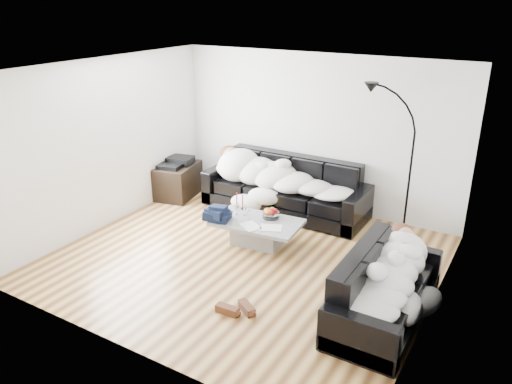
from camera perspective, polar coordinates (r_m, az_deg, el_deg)
The scene contains 24 objects.
ground at distance 7.05m, azimuth -1.26°, elevation -7.60°, with size 5.00×5.00×0.00m, color brown.
wall_back at distance 8.42m, azimuth 6.84°, elevation 6.75°, with size 5.00×0.02×2.60m, color silver.
wall_left at distance 8.07m, azimuth -16.66°, elevation 5.32°, with size 0.02×4.50×2.60m, color silver.
wall_right at distance 5.68m, azimuth 20.57°, elevation -1.95°, with size 0.02×4.50×2.60m, color silver.
ceiling at distance 6.21m, azimuth -1.46°, elevation 13.84°, with size 5.00×5.00×0.00m, color white.
sofa_back at distance 8.37m, azimuth 3.30°, elevation 0.68°, with size 2.78×0.96×0.91m, color black.
sofa_right at distance 5.89m, azimuth 14.66°, elevation -10.36°, with size 1.93×0.83×0.78m, color black.
sleeper_back at distance 8.25m, azimuth 3.17°, elevation 1.87°, with size 2.36×0.81×0.47m, color white, non-canonical shape.
sleeper_right at distance 5.77m, azimuth 14.87°, elevation -8.41°, with size 1.66×0.70×0.40m, color white, non-canonical shape.
teal_cushion at distance 6.25m, azimuth 16.02°, elevation -5.07°, with size 0.36×0.30×0.20m, color #0B4D51.
coffee_table at distance 7.36m, azimuth 0.11°, elevation -4.63°, with size 1.27×0.74×0.37m, color #939699.
fruit_bowl at distance 7.35m, azimuth 1.73°, elevation -2.41°, with size 0.25×0.25×0.15m, color white.
wine_glass_a at distance 7.44m, azimuth -1.29°, elevation -2.07°, with size 0.07×0.07×0.16m, color white.
wine_glass_b at distance 7.45m, azimuth -2.19°, elevation -1.95°, with size 0.08×0.08×0.18m, color white.
wine_glass_c at distance 7.27m, azimuth -0.78°, elevation -2.59°, with size 0.07×0.07×0.17m, color white.
candle_left at distance 7.63m, azimuth -2.20°, elevation -1.02°, with size 0.05×0.05×0.27m, color maroon.
candle_right at distance 7.62m, azimuth -1.55°, elevation -1.15°, with size 0.04×0.04×0.24m, color maroon.
newspaper_a at distance 7.06m, azimuth 1.71°, elevation -4.08°, with size 0.31×0.24×0.01m, color silver.
newspaper_b at distance 7.11m, azimuth -0.63°, elevation -3.89°, with size 0.31×0.22×0.01m, color silver.
navy_jacket at distance 7.27m, azimuth -4.34°, elevation -1.87°, with size 0.40×0.33×0.20m, color black, non-canonical shape.
shoes at distance 5.94m, azimuth -2.25°, elevation -13.16°, with size 0.48×0.35×0.11m, color #472311, non-canonical shape.
av_cabinet at distance 9.17m, azimuth -8.90°, elevation 1.30°, with size 0.59×0.86×0.59m, color black.
stereo at distance 9.05m, azimuth -9.03°, elevation 3.44°, with size 0.44×0.34×0.13m, color black.
floor_lamp at distance 7.62m, azimuth 17.17°, elevation 1.96°, with size 0.73×0.29×2.01m, color black, non-canonical shape.
Camera 1 is at (3.27, -5.21, 3.44)m, focal length 35.00 mm.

